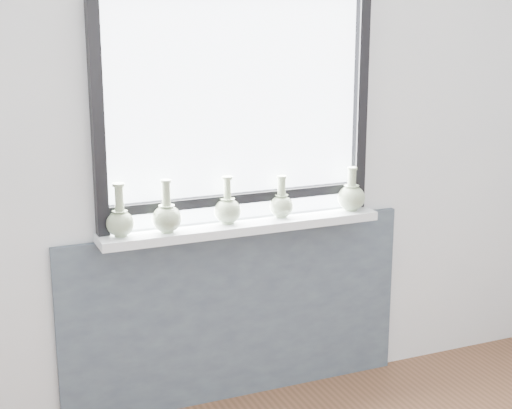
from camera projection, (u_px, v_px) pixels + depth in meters
name	position (u px, v px, depth m)	size (l,w,h in m)	color
back_wall	(234.00, 132.00, 3.54)	(3.60, 0.02, 2.60)	silver
apron_panel	(237.00, 313.00, 3.73)	(1.70, 0.03, 0.86)	#4D5C66
windowsill	(242.00, 226.00, 3.56)	(1.32, 0.18, 0.04)	white
window	(236.00, 101.00, 3.48)	(1.30, 0.06, 1.05)	black
vase_a	(120.00, 220.00, 3.32)	(0.12, 0.12, 0.23)	#95A983
vase_b	(167.00, 216.00, 3.38)	(0.13, 0.13, 0.23)	#95A983
vase_c	(228.00, 209.00, 3.52)	(0.12, 0.12, 0.22)	#95A983
vase_d	(281.00, 204.00, 3.62)	(0.11, 0.11, 0.20)	#95A983
vase_e	(351.00, 196.00, 3.74)	(0.13, 0.13, 0.21)	#95A983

